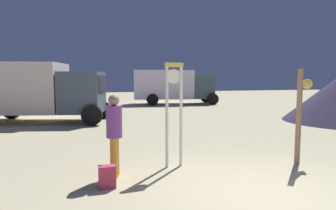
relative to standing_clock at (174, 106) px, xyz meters
The scene contains 7 objects.
ground_plane 2.63m from the standing_clock, 62.89° to the right, with size 80.00×80.00×0.00m, color tan.
standing_clock is the anchor object (origin of this frame).
arrow_sign 3.17m from the standing_clock, ahead, with size 0.82×0.61×2.27m.
person_near_clock 1.49m from the standing_clock, 168.23° to the right, with size 0.33×0.33×1.71m.
backpack 2.18m from the standing_clock, 151.25° to the right, with size 0.31×0.23×0.42m.
box_truck_near 9.48m from the standing_clock, 117.13° to the left, with size 6.94×3.97×2.77m.
box_truck_far 16.60m from the standing_clock, 72.69° to the left, with size 6.95×3.43×2.74m.
Camera 1 is at (-2.98, -4.12, 2.02)m, focal length 30.20 mm.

